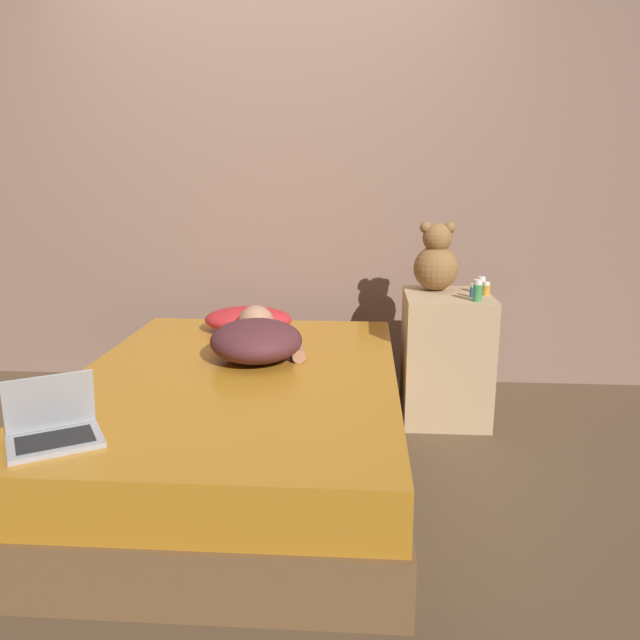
{
  "coord_description": "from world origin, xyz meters",
  "views": [
    {
      "loc": [
        0.53,
        -2.52,
        1.29
      ],
      "look_at": [
        0.34,
        0.25,
        0.62
      ],
      "focal_mm": 35.0,
      "sensor_mm": 36.0,
      "label": 1
    }
  ],
  "objects_px": {
    "laptop": "(53,427)",
    "bottle_amber": "(486,289)",
    "bottle_orange": "(481,285)",
    "bottle_blue": "(473,291)",
    "person_lying": "(257,338)",
    "pillow": "(248,319)",
    "bottle_green": "(478,291)",
    "teddy_bear": "(436,261)"
  },
  "relations": [
    {
      "from": "person_lying",
      "to": "teddy_bear",
      "type": "relative_size",
      "value": 1.83
    },
    {
      "from": "person_lying",
      "to": "pillow",
      "type": "bearing_deg",
      "value": 95.23
    },
    {
      "from": "laptop",
      "to": "bottle_green",
      "type": "relative_size",
      "value": 3.26
    },
    {
      "from": "bottle_blue",
      "to": "bottle_green",
      "type": "bearing_deg",
      "value": -87.45
    },
    {
      "from": "pillow",
      "to": "bottle_amber",
      "type": "height_order",
      "value": "bottle_amber"
    },
    {
      "from": "bottle_blue",
      "to": "bottle_amber",
      "type": "xyz_separation_m",
      "value": [
        0.08,
        0.06,
        0.0
      ]
    },
    {
      "from": "pillow",
      "to": "person_lying",
      "type": "bearing_deg",
      "value": -74.81
    },
    {
      "from": "bottle_blue",
      "to": "bottle_orange",
      "type": "distance_m",
      "value": 0.13
    },
    {
      "from": "laptop",
      "to": "pillow",
      "type": "bearing_deg",
      "value": 43.48
    },
    {
      "from": "bottle_blue",
      "to": "bottle_orange",
      "type": "height_order",
      "value": "bottle_orange"
    },
    {
      "from": "laptop",
      "to": "bottle_amber",
      "type": "relative_size",
      "value": 5.13
    },
    {
      "from": "bottle_blue",
      "to": "teddy_bear",
      "type": "bearing_deg",
      "value": 133.5
    },
    {
      "from": "bottle_green",
      "to": "bottle_amber",
      "type": "distance_m",
      "value": 0.18
    },
    {
      "from": "bottle_orange",
      "to": "bottle_amber",
      "type": "relative_size",
      "value": 1.27
    },
    {
      "from": "person_lying",
      "to": "bottle_blue",
      "type": "relative_size",
      "value": 9.83
    },
    {
      "from": "bottle_orange",
      "to": "teddy_bear",
      "type": "bearing_deg",
      "value": 163.54
    },
    {
      "from": "laptop",
      "to": "bottle_orange",
      "type": "relative_size",
      "value": 4.06
    },
    {
      "from": "teddy_bear",
      "to": "laptop",
      "type": "bearing_deg",
      "value": -132.62
    },
    {
      "from": "bottle_blue",
      "to": "bottle_amber",
      "type": "distance_m",
      "value": 0.1
    },
    {
      "from": "bottle_amber",
      "to": "bottle_green",
      "type": "bearing_deg",
      "value": -113.99
    },
    {
      "from": "laptop",
      "to": "bottle_amber",
      "type": "distance_m",
      "value": 2.13
    },
    {
      "from": "bottle_amber",
      "to": "laptop",
      "type": "bearing_deg",
      "value": -139.58
    },
    {
      "from": "bottle_orange",
      "to": "bottle_amber",
      "type": "height_order",
      "value": "bottle_orange"
    },
    {
      "from": "bottle_orange",
      "to": "bottle_blue",
      "type": "bearing_deg",
      "value": -119.03
    },
    {
      "from": "person_lying",
      "to": "laptop",
      "type": "distance_m",
      "value": 1.09
    },
    {
      "from": "bottle_amber",
      "to": "person_lying",
      "type": "bearing_deg",
      "value": -159.86
    },
    {
      "from": "person_lying",
      "to": "bottle_green",
      "type": "height_order",
      "value": "bottle_green"
    },
    {
      "from": "teddy_bear",
      "to": "bottle_green",
      "type": "height_order",
      "value": "teddy_bear"
    },
    {
      "from": "pillow",
      "to": "laptop",
      "type": "height_order",
      "value": "laptop"
    },
    {
      "from": "laptop",
      "to": "bottle_orange",
      "type": "distance_m",
      "value": 2.15
    },
    {
      "from": "pillow",
      "to": "laptop",
      "type": "bearing_deg",
      "value": -104.68
    },
    {
      "from": "laptop",
      "to": "bottle_amber",
      "type": "height_order",
      "value": "bottle_amber"
    },
    {
      "from": "person_lying",
      "to": "laptop",
      "type": "height_order",
      "value": "laptop"
    },
    {
      "from": "teddy_bear",
      "to": "bottle_green",
      "type": "distance_m",
      "value": 0.34
    },
    {
      "from": "teddy_bear",
      "to": "bottle_blue",
      "type": "bearing_deg",
      "value": -46.5
    },
    {
      "from": "bottle_amber",
      "to": "bottle_blue",
      "type": "bearing_deg",
      "value": -140.7
    },
    {
      "from": "laptop",
      "to": "bottle_green",
      "type": "height_order",
      "value": "bottle_green"
    },
    {
      "from": "person_lying",
      "to": "teddy_bear",
      "type": "height_order",
      "value": "teddy_bear"
    },
    {
      "from": "person_lying",
      "to": "bottle_orange",
      "type": "height_order",
      "value": "bottle_orange"
    },
    {
      "from": "pillow",
      "to": "person_lying",
      "type": "relative_size",
      "value": 0.71
    },
    {
      "from": "person_lying",
      "to": "bottle_orange",
      "type": "xyz_separation_m",
      "value": [
        1.1,
        0.45,
        0.18
      ]
    },
    {
      "from": "pillow",
      "to": "bottle_green",
      "type": "bearing_deg",
      "value": -10.4
    }
  ]
}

